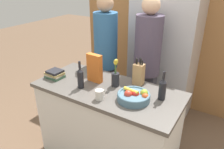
{
  "coord_description": "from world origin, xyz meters",
  "views": [
    {
      "loc": [
        1.08,
        -1.64,
        1.99
      ],
      "look_at": [
        0.0,
        0.09,
        1.03
      ],
      "focal_mm": 35.0,
      "sensor_mm": 36.0,
      "label": 1
    }
  ],
  "objects": [
    {
      "name": "fruit_bowl",
      "position": [
        0.34,
        -0.06,
        0.96
      ],
      "size": [
        0.3,
        0.3,
        0.11
      ],
      "color": "slate",
      "rests_on": "kitchen_island"
    },
    {
      "name": "cereal_box",
      "position": [
        -0.2,
        0.06,
        1.07
      ],
      "size": [
        0.17,
        0.07,
        0.31
      ],
      "color": "orange",
      "rests_on": "kitchen_island"
    },
    {
      "name": "book_stack",
      "position": [
        -0.64,
        -0.1,
        0.95
      ],
      "size": [
        0.2,
        0.16,
        0.09
      ],
      "color": "#3D6047",
      "rests_on": "kitchen_island"
    },
    {
      "name": "bottle_wine",
      "position": [
        -0.24,
        -0.13,
        1.03
      ],
      "size": [
        0.06,
        0.06,
        0.29
      ],
      "color": "black",
      "rests_on": "kitchen_island"
    },
    {
      "name": "bottle_vinegar",
      "position": [
        -0.37,
        0.23,
        1.0
      ],
      "size": [
        0.06,
        0.06,
        0.22
      ],
      "color": "#B2BCC1",
      "rests_on": "kitchen_island"
    },
    {
      "name": "bottle_oil",
      "position": [
        0.54,
        0.09,
        1.02
      ],
      "size": [
        0.07,
        0.07,
        0.28
      ],
      "color": "black",
      "rests_on": "kitchen_island"
    },
    {
      "name": "flower_vase",
      "position": [
        0.04,
        0.09,
        1.02
      ],
      "size": [
        0.08,
        0.08,
        0.3
      ],
      "color": "#232328",
      "rests_on": "kitchen_island"
    },
    {
      "name": "kitchen_island",
      "position": [
        0.0,
        0.0,
        0.46
      ],
      "size": [
        1.53,
        0.7,
        0.91
      ],
      "color": "silver",
      "rests_on": "ground_plane"
    },
    {
      "name": "coffee_mug",
      "position": [
        0.05,
        -0.22,
        0.96
      ],
      "size": [
        0.08,
        0.12,
        0.1
      ],
      "color": "silver",
      "rests_on": "kitchen_island"
    },
    {
      "name": "refrigerator",
      "position": [
        0.16,
        1.23,
        0.95
      ],
      "size": [
        0.86,
        0.63,
        1.91
      ],
      "color": "#B7B7BC",
      "rests_on": "ground_plane"
    },
    {
      "name": "back_wall_wood",
      "position": [
        0.0,
        1.59,
        1.3
      ],
      "size": [
        2.73,
        0.12,
        2.6
      ],
      "color": "#9E6B3D",
      "rests_on": "ground_plane"
    },
    {
      "name": "person_at_sink",
      "position": [
        -0.41,
        0.59,
        1.01
      ],
      "size": [
        0.3,
        0.3,
        1.76
      ],
      "rotation": [
        0.0,
        0.0,
        0.16
      ],
      "color": "#383842",
      "rests_on": "ground_plane"
    },
    {
      "name": "person_in_blue",
      "position": [
        0.14,
        0.67,
        1.01
      ],
      "size": [
        0.32,
        0.32,
        1.77
      ],
      "rotation": [
        0.0,
        0.0,
        0.07
      ],
      "color": "#383842",
      "rests_on": "ground_plane"
    },
    {
      "name": "knife_block",
      "position": [
        0.23,
        0.25,
        1.03
      ],
      "size": [
        0.1,
        0.09,
        0.3
      ],
      "color": "tan",
      "rests_on": "kitchen_island"
    }
  ]
}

